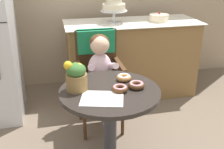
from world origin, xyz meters
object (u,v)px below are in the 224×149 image
at_px(seated_child, 101,66).
at_px(flower_vase, 76,76).
at_px(round_layer_cake, 159,18).
at_px(donut_mid, 124,77).
at_px(donut_front, 120,88).
at_px(tiered_cake_stand, 114,5).
at_px(wicker_chair, 98,64).
at_px(cafe_table, 110,116).
at_px(donut_side, 136,85).

relative_size(seated_child, flower_vase, 3.31).
bearing_deg(round_layer_cake, flower_vase, -131.70).
relative_size(seated_child, donut_mid, 6.45).
relative_size(donut_front, tiered_cake_stand, 0.34).
relative_size(wicker_chair, round_layer_cake, 4.34).
bearing_deg(cafe_table, flower_vase, 167.35).
height_order(wicker_chair, donut_mid, wicker_chair).
height_order(tiered_cake_stand, round_layer_cake, tiered_cake_stand).
xyz_separation_m(cafe_table, wicker_chair, (0.04, 0.72, 0.13)).
bearing_deg(seated_child, round_layer_cake, 40.60).
distance_m(donut_mid, round_layer_cake, 1.34).
distance_m(donut_mid, tiered_cake_stand, 1.23).
xyz_separation_m(cafe_table, flower_vase, (-0.23, 0.05, 0.32)).
height_order(cafe_table, tiered_cake_stand, tiered_cake_stand).
bearing_deg(donut_side, flower_vase, 171.87).
bearing_deg(flower_vase, donut_mid, 13.45).
bearing_deg(round_layer_cake, seated_child, -139.40).
relative_size(donut_front, flower_vase, 0.52).
xyz_separation_m(wicker_chair, donut_side, (0.15, -0.73, 0.10)).
bearing_deg(tiered_cake_stand, donut_mid, -99.27).
xyz_separation_m(cafe_table, seated_child, (0.04, 0.56, 0.17)).
distance_m(cafe_table, donut_mid, 0.31).
relative_size(cafe_table, seated_child, 0.99).
bearing_deg(donut_mid, cafe_table, -135.30).
distance_m(wicker_chair, donut_side, 0.75).
distance_m(cafe_table, round_layer_cake, 1.58).
bearing_deg(wicker_chair, donut_front, -86.38).
distance_m(tiered_cake_stand, round_layer_cake, 0.55).
distance_m(wicker_chair, donut_front, 0.76).
distance_m(donut_front, tiered_cake_stand, 1.41).
bearing_deg(round_layer_cake, wicker_chair, -146.34).
xyz_separation_m(donut_mid, donut_side, (0.05, -0.15, -0.00)).
bearing_deg(donut_mid, tiered_cake_stand, 80.73).
bearing_deg(seated_child, wicker_chair, 90.00).
xyz_separation_m(flower_vase, round_layer_cake, (1.08, 1.21, 0.12)).
distance_m(cafe_table, donut_front, 0.24).
bearing_deg(tiered_cake_stand, seated_child, -111.55).
bearing_deg(wicker_chair, tiered_cake_stand, 65.04).
height_order(donut_side, flower_vase, flower_vase).
height_order(cafe_table, donut_mid, donut_mid).
relative_size(donut_side, tiered_cake_stand, 0.35).
xyz_separation_m(wicker_chair, seated_child, (-0.00, -0.16, 0.04)).
bearing_deg(seated_child, tiered_cake_stand, 68.45).
height_order(wicker_chair, donut_side, wicker_chair).
xyz_separation_m(donut_side, round_layer_cake, (0.66, 1.27, 0.20)).
bearing_deg(donut_mid, round_layer_cake, 57.60).
bearing_deg(wicker_chair, flower_vase, -109.95).
xyz_separation_m(wicker_chair, donut_front, (0.03, -0.76, 0.10)).
xyz_separation_m(donut_mid, tiered_cake_stand, (0.19, 1.16, 0.35)).
relative_size(wicker_chair, flower_vase, 4.34).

